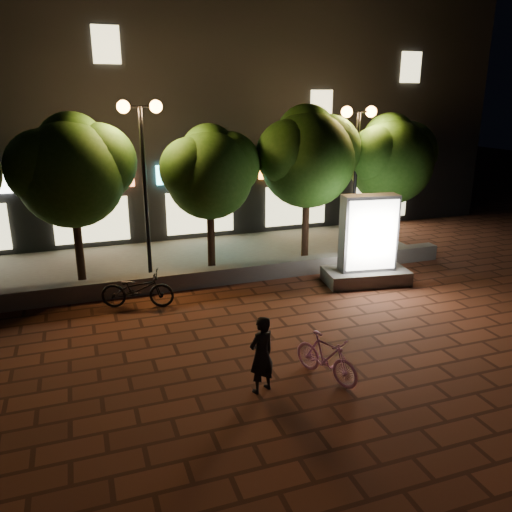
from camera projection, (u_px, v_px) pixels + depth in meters
name	position (u px, v px, depth m)	size (l,w,h in m)	color
ground	(251.00, 343.00, 11.54)	(80.00, 80.00, 0.00)	#5D2D1D
retaining_wall	(207.00, 277.00, 15.07)	(16.00, 0.45, 0.50)	#64615D
sidewalk	(189.00, 259.00, 17.38)	(16.00, 5.00, 0.08)	#64615D
building_block	(152.00, 105.00, 21.75)	(28.00, 8.12, 11.30)	black
tree_left	(72.00, 167.00, 14.34)	(3.60, 3.00, 4.89)	black
tree_mid	(210.00, 169.00, 15.68)	(3.24, 2.70, 4.50)	black
tree_right	(308.00, 154.00, 16.63)	(3.72, 3.10, 5.07)	black
tree_far_right	(392.00, 156.00, 17.70)	(3.48, 2.90, 4.76)	black
street_lamp_left	(142.00, 145.00, 14.55)	(1.26, 0.36, 5.18)	black
street_lamp_right	(357.00, 143.00, 16.81)	(1.26, 0.36, 4.98)	black
ad_kiosk	(367.00, 248.00, 15.03)	(2.61, 1.57, 2.66)	#64615D
scooter_pink	(326.00, 357.00, 9.98)	(0.43, 1.54, 0.93)	#F698DC
rider	(261.00, 355.00, 9.46)	(0.56, 0.37, 1.53)	black
scooter_parked	(137.00, 289.00, 13.41)	(0.66, 1.91, 1.00)	black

